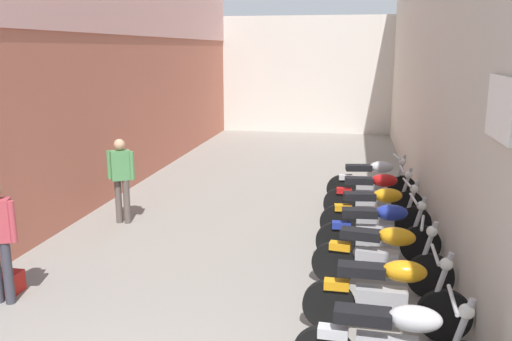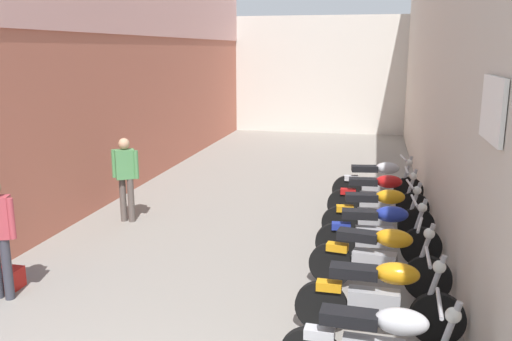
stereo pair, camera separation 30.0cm
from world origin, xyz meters
TOP-DOWN VIEW (x-y plane):
  - ground_plane at (0.00, 7.04)m, footprint 34.08×34.08m
  - building_left at (-3.38, 9.00)m, footprint 0.45×18.08m
  - building_right at (3.39, 9.04)m, footprint 0.45×18.08m
  - building_far_end at (0.00, 19.08)m, footprint 9.38×2.00m
  - motorcycle_third at (2.25, 3.29)m, footprint 1.85×0.58m
  - motorcycle_fourth at (2.25, 4.44)m, footprint 1.84×0.58m
  - motorcycle_fifth at (2.25, 5.45)m, footprint 1.85×0.58m
  - motorcycle_sixth at (2.25, 6.41)m, footprint 1.85×0.58m
  - motorcycle_seventh at (2.25, 7.47)m, footprint 1.85×0.58m
  - motorcycle_eighth at (2.25, 8.62)m, footprint 1.84×0.58m
  - pedestrian_further_down at (-2.30, 6.51)m, footprint 0.52×0.35m
  - plastic_crate at (-2.64, 3.50)m, footprint 0.44×0.32m

SIDE VIEW (x-z plane):
  - ground_plane at x=0.00m, z-range 0.00..0.00m
  - plastic_crate at x=-2.64m, z-range 0.00..0.28m
  - motorcycle_third at x=2.25m, z-range -0.02..1.02m
  - motorcycle_fourth at x=2.25m, z-range -0.02..1.02m
  - motorcycle_fifth at x=2.25m, z-range -0.02..1.02m
  - motorcycle_sixth at x=2.25m, z-range -0.02..1.02m
  - motorcycle_seventh at x=2.25m, z-range -0.02..1.02m
  - motorcycle_eighth at x=2.25m, z-range -0.02..1.02m
  - pedestrian_further_down at x=-2.30m, z-range 0.13..1.70m
  - building_far_end at x=0.00m, z-range 0.00..4.35m
  - building_left at x=-3.38m, z-range 0.03..6.17m
  - building_right at x=3.39m, z-range 0.00..6.57m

